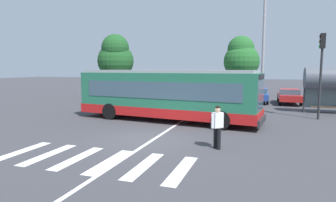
% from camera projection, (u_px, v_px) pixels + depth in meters
% --- Properties ---
extents(ground_plane, '(160.00, 160.00, 0.00)m').
position_uv_depth(ground_plane, '(147.00, 139.00, 12.65)').
color(ground_plane, '#3D3D42').
extents(city_transit_bus, '(11.44, 3.95, 3.06)m').
position_uv_depth(city_transit_bus, '(166.00, 95.00, 17.06)').
color(city_transit_bus, black).
rests_on(city_transit_bus, ground_plane).
extents(pedestrian_crossing_street, '(0.47, 0.47, 1.72)m').
position_uv_depth(pedestrian_crossing_street, '(217.00, 125.00, 11.01)').
color(pedestrian_crossing_street, black).
rests_on(pedestrian_crossing_street, ground_plane).
extents(parked_car_black, '(1.93, 4.53, 1.35)m').
position_uv_depth(parked_car_black, '(149.00, 92.00, 29.65)').
color(parked_car_black, black).
rests_on(parked_car_black, ground_plane).
extents(parked_car_silver, '(1.95, 4.54, 1.35)m').
position_uv_depth(parked_car_silver, '(175.00, 93.00, 28.39)').
color(parked_car_silver, black).
rests_on(parked_car_silver, ground_plane).
extents(parked_car_champagne, '(1.90, 4.51, 1.35)m').
position_uv_depth(parked_car_champagne, '(199.00, 93.00, 27.62)').
color(parked_car_champagne, black).
rests_on(parked_car_champagne, ground_plane).
extents(parked_car_teal, '(1.99, 4.56, 1.35)m').
position_uv_depth(parked_car_teal, '(230.00, 94.00, 26.95)').
color(parked_car_teal, black).
rests_on(parked_car_teal, ground_plane).
extents(parked_car_blue, '(1.88, 4.50, 1.35)m').
position_uv_depth(parked_car_blue, '(258.00, 94.00, 26.35)').
color(parked_car_blue, black).
rests_on(parked_car_blue, ground_plane).
extents(parked_car_red, '(1.90, 4.51, 1.35)m').
position_uv_depth(parked_car_red, '(289.00, 95.00, 25.32)').
color(parked_car_red, black).
rests_on(parked_car_red, ground_plane).
extents(traffic_light_far_corner, '(0.33, 0.32, 5.27)m').
position_uv_depth(traffic_light_far_corner, '(321.00, 63.00, 17.19)').
color(traffic_light_far_corner, '#28282B').
rests_on(traffic_light_far_corner, ground_plane).
extents(twin_arm_street_lamp, '(4.92, 0.32, 10.03)m').
position_uv_depth(twin_arm_street_lamp, '(264.00, 27.00, 20.37)').
color(twin_arm_street_lamp, '#939399').
rests_on(twin_arm_street_lamp, ground_plane).
extents(background_tree_left, '(3.88, 3.88, 6.81)m').
position_uv_depth(background_tree_left, '(116.00, 57.00, 30.35)').
color(background_tree_left, brown).
rests_on(background_tree_left, ground_plane).
extents(background_tree_right, '(4.00, 4.00, 6.85)m').
position_uv_depth(background_tree_right, '(241.00, 58.00, 31.99)').
color(background_tree_right, brown).
rests_on(background_tree_right, ground_plane).
extents(crosswalk_painted_stripes, '(6.78, 2.68, 0.01)m').
position_uv_depth(crosswalk_painted_stripes, '(93.00, 160.00, 9.76)').
color(crosswalk_painted_stripes, silver).
rests_on(crosswalk_painted_stripes, ground_plane).
extents(lane_center_line, '(0.16, 24.00, 0.01)m').
position_uv_depth(lane_center_line, '(168.00, 130.00, 14.45)').
color(lane_center_line, silver).
rests_on(lane_center_line, ground_plane).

